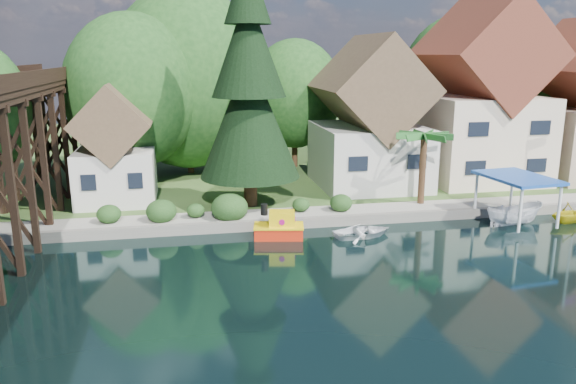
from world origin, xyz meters
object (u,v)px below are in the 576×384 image
conifer (249,88)px  palm_tree (424,138)px  boat_white_a (363,230)px  shed (115,152)px  boat_yellow (569,211)px  boat_canopy (515,204)px  house_center (480,103)px  house_left (370,124)px  tugboat (279,227)px

conifer → palm_tree: size_ratio=3.14×
boat_white_a → shed: bearing=49.6°
boat_white_a → boat_yellow: bearing=-98.3°
boat_yellow → conifer: bearing=63.9°
boat_canopy → boat_yellow: bearing=-2.4°
conifer → boat_canopy: conifer is taller
house_center → shed: (-27.00, -2.00, -2.59)m
house_center → conifer: conifer is taller
house_left → house_center: size_ratio=0.79×
house_left → boat_yellow: size_ratio=4.12×
house_left → boat_white_a: (-3.69, -10.19, -4.79)m
shed → tugboat: bearing=-40.1°
boat_canopy → palm_tree: bearing=137.7°
house_center → boat_canopy: 11.93m
palm_tree → boat_yellow: size_ratio=1.87×
tugboat → conifer: bearing=100.0°
house_center → shed: 27.20m
house_left → conifer: 10.67m
palm_tree → house_center: bearing=41.2°
palm_tree → boat_canopy: 6.85m
house_center → boat_white_a: size_ratio=4.07×
boat_white_a → boat_yellow: (13.31, 0.19, 0.35)m
house_left → shed: 18.11m
house_left → palm_tree: (1.66, -5.92, -0.27)m
boat_white_a → conifer: bearing=34.3°
boat_white_a → house_left: bearing=-29.0°
palm_tree → boat_white_a: 8.21m
tugboat → boat_canopy: boat_canopy is taller
tugboat → house_center: bearing=30.0°
tugboat → boat_canopy: (14.41, -0.28, 0.70)m
conifer → boat_canopy: size_ratio=3.11×
house_center → boat_white_a: (-12.69, -10.69, -6.06)m
house_center → palm_tree: (-7.34, -6.42, -1.54)m
shed → boat_white_a: 17.10m
house_left → boat_canopy: 12.15m
tugboat → boat_yellow: bearing=-1.4°
palm_tree → boat_canopy: (4.32, -3.94, -3.56)m
shed → boat_canopy: bearing=-19.2°
conifer → house_left: bearing=23.9°
conifer → boat_canopy: bearing=-20.3°
house_left → tugboat: size_ratio=3.65×
house_left → shed: house_left is taller
shed → boat_white_a: (14.31, -8.69, -3.47)m
palm_tree → boat_yellow: palm_tree is taller
shed → conifer: size_ratio=0.50×
boat_yellow → tugboat: bearing=79.6°
boat_canopy → conifer: bearing=159.7°
shed → palm_tree: bearing=-12.7°
house_center → boat_yellow: 11.98m
palm_tree → tugboat: bearing=-160.1°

